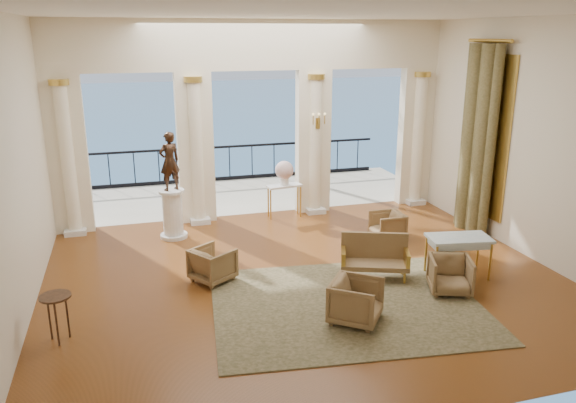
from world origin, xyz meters
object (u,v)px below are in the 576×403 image
object	(u,v)px
armchair_b	(450,273)
armchair_c	(387,225)
pedestal	(173,215)
side_table	(56,302)
game_table	(459,241)
armchair_d	(213,263)
settee	(374,256)
armchair_a	(356,299)
console_table	(284,190)
statue	(169,161)

from	to	relation	value
armchair_b	armchair_c	xyz separation A→B (m)	(0.12, 2.63, -0.02)
pedestal	side_table	distance (m)	4.30
game_table	pedestal	xyz separation A→B (m)	(-4.70, 3.44, -0.16)
game_table	armchair_d	bearing A→B (deg)	175.71
settee	armchair_b	bearing A→B (deg)	-23.45
settee	side_table	size ratio (longest dim) A/B	1.83
side_table	game_table	bearing A→B (deg)	3.40
armchair_b	side_table	xyz separation A→B (m)	(-6.16, 0.15, 0.26)
armchair_a	armchair_c	bearing A→B (deg)	4.63
armchair_a	side_table	distance (m)	4.30
armchair_c	armchair_d	xyz separation A→B (m)	(-3.87, -1.06, 0.01)
armchair_d	pedestal	size ratio (longest dim) A/B	0.63
armchair_c	armchair_a	bearing A→B (deg)	-32.73
console_table	game_table	bearing A→B (deg)	-72.11
armchair_c	side_table	xyz separation A→B (m)	(-6.28, -2.48, 0.28)
game_table	statue	world-z (taller)	statue
armchair_a	statue	xyz separation A→B (m)	(-2.31, 4.49, 1.30)
game_table	side_table	size ratio (longest dim) A/B	1.66
armchair_a	armchair_d	world-z (taller)	armchair_a
armchair_a	pedestal	world-z (taller)	pedestal
armchair_b	pedestal	distance (m)	5.81
armchair_a	statue	distance (m)	5.21
settee	game_table	world-z (taller)	settee
armchair_d	side_table	xyz separation A→B (m)	(-2.41, -1.42, 0.27)
settee	side_table	distance (m)	5.26
armchair_a	settee	distance (m)	1.72
armchair_d	console_table	size ratio (longest dim) A/B	0.78
armchair_c	game_table	world-z (taller)	game_table
armchair_a	armchair_c	world-z (taller)	armchair_a
armchair_a	console_table	bearing A→B (deg)	33.75
console_table	side_table	distance (m)	6.47
statue	side_table	world-z (taller)	statue
armchair_a	settee	xyz separation A→B (m)	(0.95, 1.43, 0.02)
armchair_b	side_table	distance (m)	6.17
armchair_a	game_table	distance (m)	2.63
armchair_b	armchair_d	size ratio (longest dim) A/B	1.03
statue	console_table	world-z (taller)	statue
armchair_b	game_table	distance (m)	0.80
armchair_c	console_table	bearing A→B (deg)	-140.74
armchair_a	armchair_b	distance (m)	1.97
armchair_a	console_table	distance (m)	5.22
armchair_b	pedestal	xyz separation A→B (m)	(-4.22, 3.99, 0.16)
armchair_c	armchair_d	bearing A→B (deg)	-74.46
armchair_d	side_table	distance (m)	2.81
armchair_d	console_table	xyz separation A→B (m)	(2.19, 3.13, 0.31)
armchair_b	settee	distance (m)	1.34
armchair_a	settee	world-z (taller)	settee
armchair_a	game_table	world-z (taller)	game_table
armchair_a	pedestal	size ratio (longest dim) A/B	0.70
pedestal	armchair_d	bearing A→B (deg)	-79.06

